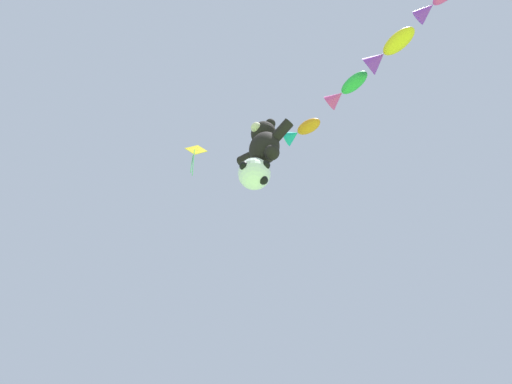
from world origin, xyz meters
The scene contains 7 objects.
teddy_bear_kite centered at (0.14, 5.93, 12.19)m, with size 2.45×1.08×2.49m.
soccer_ball_kite centered at (-0.26, 5.89, 10.66)m, with size 1.15×1.14×1.06m.
fish_kite_tangerine centered at (0.86, 7.42, 14.30)m, with size 1.64×0.88×0.68m.
fish_kite_emerald centered at (3.11, 7.57, 15.08)m, with size 1.84×0.72×0.70m.
fish_kite_goldfin centered at (5.09, 7.18, 14.67)m, with size 1.92×0.81×0.78m.
fish_kite_magenta centered at (7.31, 7.20, 15.42)m, with size 1.77×0.66×0.61m.
diamond_kite centered at (-3.53, 5.44, 15.16)m, with size 0.68×0.83×2.68m.
Camera 1 is at (3.90, 1.43, 1.66)m, focal length 24.00 mm.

